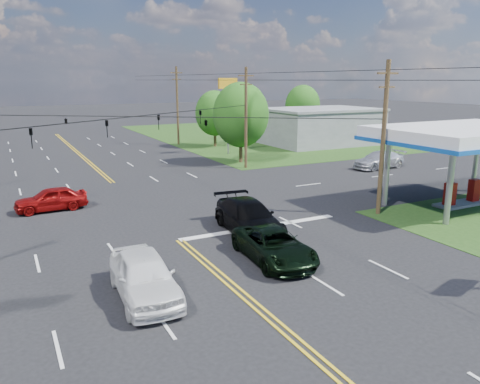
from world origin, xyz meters
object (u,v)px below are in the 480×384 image
tree_right_b (215,113)px  retail_ne (320,127)px  gas_canopy (468,136)px  pole_right_far (177,105)px  pole_se (383,137)px  pole_ne (246,117)px  tree_right_a (241,115)px  tree_far_r (303,105)px  pickup_white (144,276)px  suv_black (249,217)px  pickup_dkgreen (274,245)px

tree_right_b → retail_ne: bearing=-16.5°
gas_canopy → pole_right_far: pole_right_far is taller
pole_se → pole_ne: (0.00, 18.00, 0.00)m
retail_ne → pole_right_far: size_ratio=1.40×
pole_right_far → tree_right_a: pole_right_far is taller
pole_se → pole_right_far: (0.00, 37.00, 0.25)m
gas_canopy → tree_far_r: 42.55m
gas_canopy → pole_right_far: 38.55m
tree_right_a → tree_far_r: bearing=42.0°
retail_ne → tree_right_b: (-13.50, 4.00, 2.02)m
gas_canopy → pole_se: (-6.50, 1.00, 0.20)m
retail_ne → pickup_white: size_ratio=2.64×
pole_ne → tree_far_r: 29.70m
tree_right_b → pickup_white: size_ratio=1.34×
tree_far_r → suv_black: (-30.10, -38.50, -3.65)m
pole_se → tree_right_a: (1.00, 21.00, -0.05)m
pole_right_far → tree_right_a: (1.00, -16.00, -0.30)m
suv_black → pickup_white: size_ratio=1.16×
retail_ne → pickup_white: 47.52m
pole_ne → pole_right_far: (0.00, 19.00, 0.25)m
tree_right_b → pickup_dkgreen: tree_right_b is taller
gas_canopy → tree_right_a: bearing=104.0°
retail_ne → pole_se: (-17.00, -29.00, 2.72)m
pole_right_far → tree_right_b: bearing=-48.8°
tree_right_b → tree_far_r: tree_far_r is taller
pole_right_far → tree_right_a: size_ratio=1.22×
pickup_white → pole_right_far: bearing=71.4°
pole_se → tree_far_r: (21.00, 39.00, -0.37)m
suv_black → pickup_dkgreen: bearing=-95.8°
tree_right_a → pickup_dkgreen: size_ratio=1.51×
gas_canopy → pickup_dkgreen: gas_canopy is taller
pole_se → tree_far_r: bearing=61.7°
gas_canopy → suv_black: gas_canopy is taller
pickup_white → pole_se: bearing=18.8°
pole_right_far → tree_far_r: pole_right_far is taller
gas_canopy → tree_right_b: tree_right_b is taller
retail_ne → tree_far_r: size_ratio=1.83×
pole_se → pole_right_far: pole_right_far is taller
gas_canopy → tree_right_a: size_ratio=1.49×
retail_ne → pole_right_far: (-17.00, 8.00, 2.97)m
tree_right_a → tree_right_b: bearing=78.2°
retail_ne → tree_right_b: size_ratio=1.98×
gas_canopy → retail_ne: bearing=70.7°
gas_canopy → pickup_white: 23.60m
retail_ne → suv_black: (-26.10, -28.50, -1.31)m
tree_right_b → pickup_white: 42.79m
tree_far_r → pole_ne: bearing=-135.0°
retail_ne → tree_far_r: tree_far_r is taller
pole_right_far → pickup_white: (-16.50, -41.68, -4.27)m
tree_right_b → tree_far_r: (17.50, 6.00, 0.33)m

